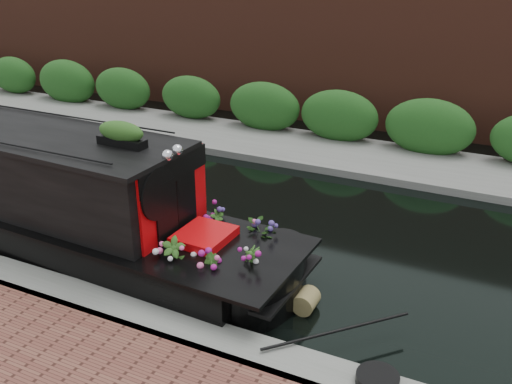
% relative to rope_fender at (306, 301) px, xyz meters
% --- Properties ---
extents(ground, '(80.00, 80.00, 0.00)m').
position_rel_rope_fender_xyz_m(ground, '(-1.83, 1.95, -0.15)').
color(ground, black).
rests_on(ground, ground).
extents(near_bank_coping, '(40.00, 0.60, 0.50)m').
position_rel_rope_fender_xyz_m(near_bank_coping, '(-1.83, -1.35, -0.15)').
color(near_bank_coping, gray).
rests_on(near_bank_coping, ground).
extents(far_bank_path, '(40.00, 2.40, 0.34)m').
position_rel_rope_fender_xyz_m(far_bank_path, '(-1.83, 6.15, -0.15)').
color(far_bank_path, slate).
rests_on(far_bank_path, ground).
extents(far_hedge, '(40.00, 1.10, 2.80)m').
position_rel_rope_fender_xyz_m(far_hedge, '(-1.83, 7.05, -0.15)').
color(far_hedge, '#1F4E1A').
rests_on(far_hedge, ground).
extents(far_brick_wall, '(40.00, 1.00, 8.00)m').
position_rel_rope_fender_xyz_m(far_brick_wall, '(-1.83, 9.15, -0.15)').
color(far_brick_wall, '#55291C').
rests_on(far_brick_wall, ground).
extents(rope_fender, '(0.31, 0.36, 0.31)m').
position_rel_rope_fender_xyz_m(rope_fender, '(0.00, 0.00, 0.00)').
color(rope_fender, olive).
rests_on(rope_fender, ground).
extents(coiled_mooring_rope, '(0.48, 0.48, 0.12)m').
position_rel_rope_fender_xyz_m(coiled_mooring_rope, '(1.33, -1.28, 0.16)').
color(coiled_mooring_rope, black).
rests_on(coiled_mooring_rope, near_bank_coping).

